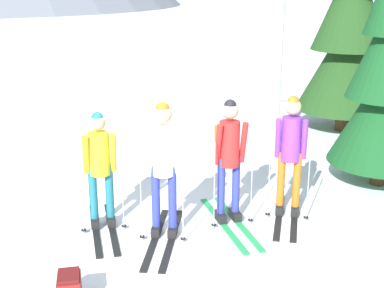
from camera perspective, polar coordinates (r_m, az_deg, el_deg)
The scene contains 7 objects.
ground_plane at distance 7.48m, azimuth -0.43°, elevation -8.80°, with size 400.00×400.00×0.00m, color white.
skier_in_yellow at distance 7.25m, azimuth -9.82°, elevation -2.13°, with size 0.61×1.61×1.63m.
skier_in_white at distance 6.85m, azimuth -3.06°, elevation -1.89°, with size 0.79×1.74×1.83m.
skier_in_red at distance 7.29m, azimuth 3.96°, elevation -1.10°, with size 0.61×1.81×1.76m.
skier_in_purple at distance 7.61m, azimuth 10.50°, elevation -0.50°, with size 0.88×1.57×1.76m.
pine_tree_mid at distance 12.04m, azimuth 16.56°, elevation 12.12°, with size 2.10×2.10×5.06m.
birch_tree_tall at distance 10.61m, azimuth 9.29°, elevation 11.73°, with size 1.35×0.27×4.48m.
Camera 1 is at (-1.17, -6.59, 3.34)m, focal length 49.91 mm.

